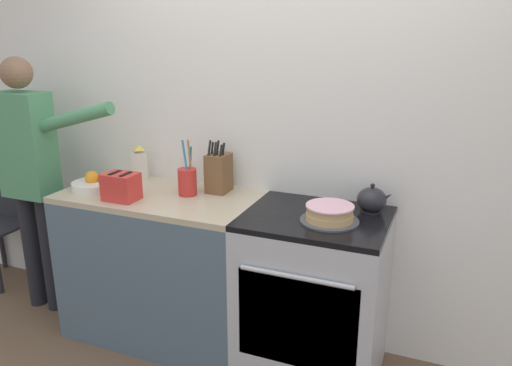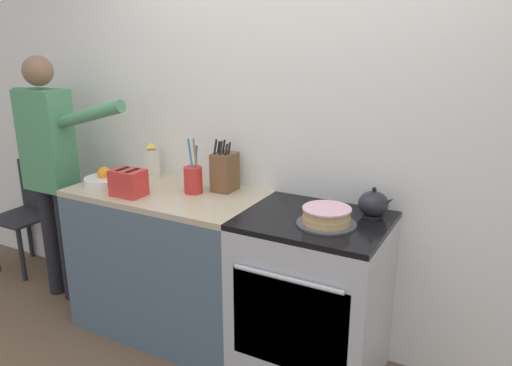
# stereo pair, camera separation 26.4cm
# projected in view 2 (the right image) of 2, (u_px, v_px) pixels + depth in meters

# --- Properties ---
(wall_back) EXTENTS (8.00, 0.04, 2.60)m
(wall_back) POSITION_uv_depth(u_px,v_px,m) (291.00, 131.00, 2.86)
(wall_back) COLOR silver
(wall_back) RESTS_ON ground_plane
(counter_cabinet) EXTENTS (1.17, 0.62, 0.93)m
(counter_cabinet) POSITION_uv_depth(u_px,v_px,m) (170.00, 261.00, 3.13)
(counter_cabinet) COLOR #4C6070
(counter_cabinet) RESTS_ON ground_plane
(stove_range) EXTENTS (0.75, 0.65, 0.93)m
(stove_range) POSITION_uv_depth(u_px,v_px,m) (311.00, 299.00, 2.70)
(stove_range) COLOR #B7BABF
(stove_range) RESTS_ON ground_plane
(layer_cake) EXTENTS (0.30, 0.30, 0.09)m
(layer_cake) POSITION_uv_depth(u_px,v_px,m) (327.00, 217.00, 2.47)
(layer_cake) COLOR #4C4C51
(layer_cake) RESTS_ON stove_range
(tea_kettle) EXTENTS (0.19, 0.16, 0.16)m
(tea_kettle) POSITION_uv_depth(u_px,v_px,m) (374.00, 204.00, 2.58)
(tea_kettle) COLOR #232328
(tea_kettle) RESTS_ON stove_range
(knife_block) EXTENTS (0.12, 0.15, 0.32)m
(knife_block) POSITION_uv_depth(u_px,v_px,m) (225.00, 172.00, 2.97)
(knife_block) COLOR brown
(knife_block) RESTS_ON counter_cabinet
(utensil_crock) EXTENTS (0.11, 0.11, 0.34)m
(utensil_crock) POSITION_uv_depth(u_px,v_px,m) (193.00, 179.00, 2.94)
(utensil_crock) COLOR red
(utensil_crock) RESTS_ON counter_cabinet
(fruit_bowl) EXTENTS (0.25, 0.25, 0.11)m
(fruit_bowl) POSITION_uv_depth(u_px,v_px,m) (107.00, 179.00, 3.12)
(fruit_bowl) COLOR silver
(fruit_bowl) RESTS_ON counter_cabinet
(toaster) EXTENTS (0.20, 0.14, 0.16)m
(toaster) POSITION_uv_depth(u_px,v_px,m) (128.00, 183.00, 2.90)
(toaster) COLOR red
(toaster) RESTS_ON counter_cabinet
(milk_carton) EXTENTS (0.07, 0.07, 0.23)m
(milk_carton) POSITION_uv_depth(u_px,v_px,m) (152.00, 160.00, 3.26)
(milk_carton) COLOR white
(milk_carton) RESTS_ON counter_cabinet
(person_baker) EXTENTS (0.95, 0.20, 1.70)m
(person_baker) POSITION_uv_depth(u_px,v_px,m) (50.00, 159.00, 3.36)
(person_baker) COLOR black
(person_baker) RESTS_ON ground_plane
(dining_chair) EXTENTS (0.40, 0.40, 0.85)m
(dining_chair) POSITION_uv_depth(u_px,v_px,m) (30.00, 208.00, 4.00)
(dining_chair) COLOR #232328
(dining_chair) RESTS_ON ground_plane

